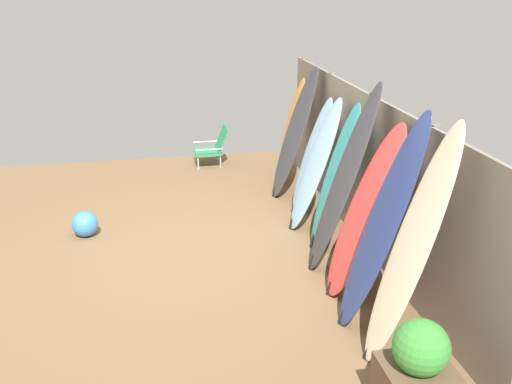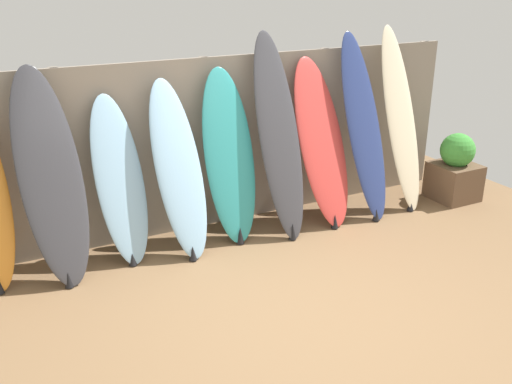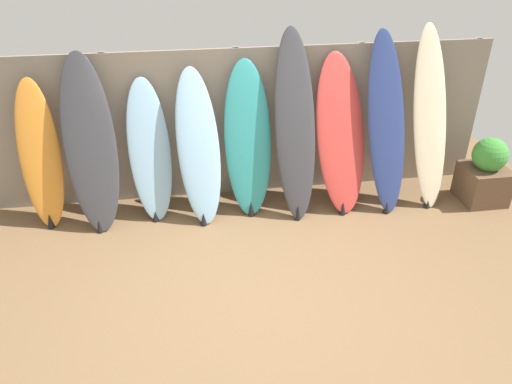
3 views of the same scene
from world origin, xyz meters
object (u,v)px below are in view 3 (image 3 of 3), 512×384
Objects in this scene: surfboard_cream_8 at (430,120)px; surfboard_charcoal_1 at (90,146)px; surfboard_orange_0 at (40,157)px; surfboard_teal_4 at (248,141)px; planter_box at (485,173)px; surfboard_navy_7 at (386,124)px; surfboard_red_6 at (341,135)px; surfboard_charcoal_5 at (295,128)px; surfboard_skyblue_2 at (150,152)px; surfboard_skyblue_3 at (199,148)px.

surfboard_charcoal_1 is at bearing 179.50° from surfboard_cream_8.
surfboard_teal_4 is at bearing -1.10° from surfboard_orange_0.
surfboard_orange_0 is 2.26m from surfboard_teal_4.
surfboard_cream_8 is at bearing 162.84° from planter_box.
surfboard_charcoal_1 reaches higher than surfboard_orange_0.
surfboard_navy_7 is at bearing -3.10° from surfboard_teal_4.
surfboard_charcoal_1 is 0.94× the size of surfboard_navy_7.
surfboard_teal_4 is 0.87× the size of surfboard_navy_7.
surfboard_orange_0 reaches higher than planter_box.
surfboard_red_6 is 1.85m from planter_box.
surfboard_charcoal_1 is 1.06× the size of surfboard_red_6.
surfboard_teal_4 is 1.07m from surfboard_red_6.
surfboard_charcoal_5 reaches higher than surfboard_orange_0.
surfboard_skyblue_2 is 0.76× the size of surfboard_cream_8.
surfboard_charcoal_5 is (1.62, -0.13, 0.24)m from surfboard_skyblue_2.
surfboard_teal_4 is 2.12m from surfboard_cream_8.
surfboard_charcoal_1 reaches higher than surfboard_red_6.
surfboard_charcoal_1 is 2.30× the size of planter_box.
surfboard_charcoal_1 is 0.92× the size of surfboard_cream_8.
surfboard_orange_0 is at bearing 178.49° from surfboard_red_6.
surfboard_red_6 is (0.54, 0.04, -0.14)m from surfboard_charcoal_5.
surfboard_cream_8 is at bearing -0.50° from surfboard_charcoal_1.
surfboard_skyblue_3 is at bearing 179.41° from surfboard_navy_7.
surfboard_teal_4 is 1.59m from surfboard_navy_7.
surfboard_cream_8 is 2.50× the size of planter_box.
surfboard_skyblue_2 is 0.90× the size of surfboard_teal_4.
surfboard_charcoal_1 is 0.63m from surfboard_skyblue_2.
surfboard_navy_7 is at bearing -0.87° from surfboard_charcoal_1.
surfboard_navy_7 is (0.52, -0.04, 0.12)m from surfboard_red_6.
surfboard_charcoal_1 reaches higher than planter_box.
surfboard_charcoal_5 is at bearing -175.96° from surfboard_red_6.
surfboard_charcoal_1 is at bearing 178.78° from surfboard_charcoal_5.
surfboard_charcoal_1 reaches higher than surfboard_skyblue_2.
surfboard_charcoal_1 is 3.29m from surfboard_navy_7.
surfboard_navy_7 reaches higher than planter_box.
surfboard_charcoal_1 is at bearing 179.13° from surfboard_navy_7.
surfboard_teal_4 reaches higher than surfboard_skyblue_2.
surfboard_skyblue_3 is at bearing 178.98° from surfboard_charcoal_5.
surfboard_red_6 is at bearing -2.39° from surfboard_teal_4.
surfboard_charcoal_5 is 1.06m from surfboard_navy_7.
planter_box is (3.39, -0.23, -0.46)m from surfboard_skyblue_3.
surfboard_charcoal_5 is at bearing -2.60° from surfboard_orange_0.
surfboard_cream_8 reaches higher than surfboard_red_6.
surfboard_teal_4 reaches higher than surfboard_skyblue_3.
surfboard_charcoal_5 is (2.23, -0.05, 0.09)m from surfboard_charcoal_1.
surfboard_red_6 reaches higher than surfboard_skyblue_3.
planter_box is at bearing -3.22° from surfboard_charcoal_1.
surfboard_teal_4 is (1.10, -0.05, 0.09)m from surfboard_skyblue_2.
surfboard_charcoal_5 is 1.59m from surfboard_cream_8.
surfboard_red_6 reaches higher than planter_box.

